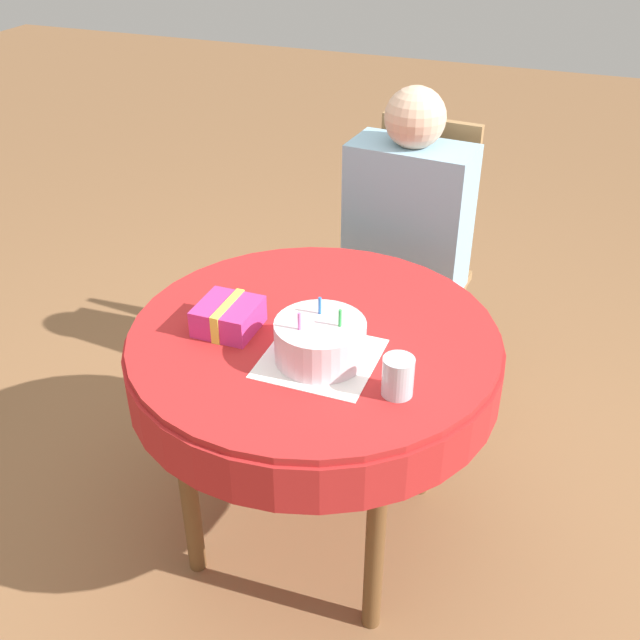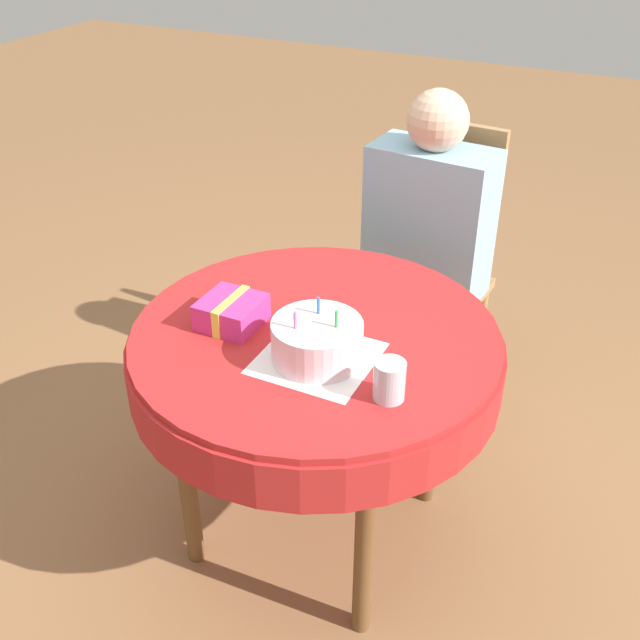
% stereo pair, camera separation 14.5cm
% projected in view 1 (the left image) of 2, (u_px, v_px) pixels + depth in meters
% --- Properties ---
extents(ground_plane, '(12.00, 12.00, 0.00)m').
position_uv_depth(ground_plane, '(315.00, 525.00, 2.34)').
color(ground_plane, '#8C603D').
extents(dining_table, '(0.99, 0.99, 0.73)m').
position_uv_depth(dining_table, '(314.00, 359.00, 2.00)').
color(dining_table, '#B22323').
rests_on(dining_table, ground_plane).
extents(chair, '(0.43, 0.43, 1.01)m').
position_uv_depth(chair, '(412.00, 257.00, 2.72)').
color(chair, '#A37A4C').
rests_on(chair, ground_plane).
extents(person, '(0.43, 0.33, 1.17)m').
position_uv_depth(person, '(406.00, 224.00, 2.55)').
color(person, '#DBB293').
rests_on(person, ground_plane).
extents(napkin, '(0.27, 0.27, 0.00)m').
position_uv_depth(napkin, '(320.00, 358.00, 1.85)').
color(napkin, white).
rests_on(napkin, dining_table).
extents(birthday_cake, '(0.22, 0.22, 0.15)m').
position_uv_depth(birthday_cake, '(320.00, 341.00, 1.82)').
color(birthday_cake, silver).
rests_on(birthday_cake, dining_table).
extents(drinking_glass, '(0.07, 0.07, 0.10)m').
position_uv_depth(drinking_glass, '(398.00, 376.00, 1.70)').
color(drinking_glass, silver).
rests_on(drinking_glass, dining_table).
extents(gift_box, '(0.15, 0.16, 0.08)m').
position_uv_depth(gift_box, '(228.00, 316.00, 1.94)').
color(gift_box, '#D13384').
rests_on(gift_box, dining_table).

